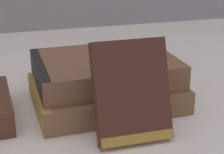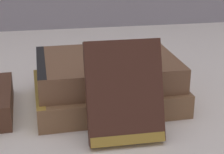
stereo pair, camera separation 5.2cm
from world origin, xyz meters
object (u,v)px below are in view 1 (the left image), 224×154
book_flat_top (101,69)px  pocket_watch (120,55)px  reading_glasses (56,76)px  book_leaning_front (132,95)px  book_flat_bottom (103,93)px

book_flat_top → pocket_watch: 0.04m
reading_glasses → book_leaning_front: bearing=-68.1°
book_flat_bottom → book_flat_top: 0.04m
book_flat_top → reading_glasses: book_flat_top is taller
reading_glasses → book_flat_top: bearing=-59.3°
book_flat_top → book_leaning_front: size_ratio=1.66×
book_flat_bottom → book_leaning_front: size_ratio=1.76×
book_flat_bottom → book_leaning_front: (0.01, -0.10, 0.04)m
reading_glasses → pocket_watch: bearing=-49.9°
pocket_watch → reading_glasses: (-0.08, 0.13, -0.07)m
book_flat_top → book_flat_bottom: bearing=-96.1°
book_flat_bottom → pocket_watch: 0.06m
book_flat_top → pocket_watch: bearing=-8.3°
book_leaning_front → book_flat_bottom: bearing=95.1°
book_flat_top → pocket_watch: (0.03, -0.00, 0.02)m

